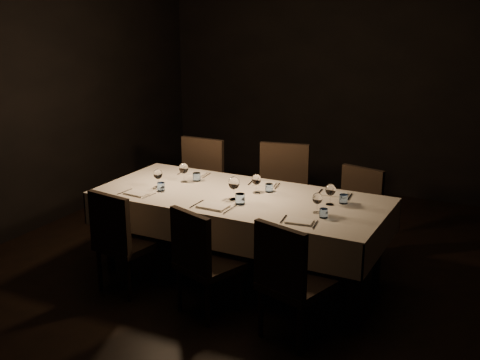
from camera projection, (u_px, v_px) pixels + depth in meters
The scene contains 14 objects.
room at pixel (240, 111), 4.98m from camera, with size 5.01×6.01×3.01m.
dining_table at pixel (240, 204), 5.21m from camera, with size 2.52×1.12×0.76m.
chair_near_left at pixel (120, 237), 4.97m from camera, with size 0.48×0.48×0.89m.
place_setting_near_left at pixel (152, 183), 5.32m from camera, with size 0.31×0.39×0.17m.
chair_near_center at pixel (201, 257), 4.60m from camera, with size 0.54×0.54×0.88m.
place_setting_near_center at pixel (229, 194), 4.98m from camera, with size 0.36×0.42×0.20m.
chair_near_right at pixel (289, 277), 4.24m from camera, with size 0.54×0.54×0.91m.
place_setting_near_right at pixel (313, 209), 4.66m from camera, with size 0.31×0.39×0.17m.
chair_far_left at pixel (197, 183), 6.27m from camera, with size 0.49×0.49×1.00m.
place_setting_far_left at pixel (190, 172), 5.63m from camera, with size 0.33×0.40×0.18m.
chair_far_center at pixel (281, 192), 5.94m from camera, with size 0.58×0.58×1.03m.
place_setting_far_center at pixel (262, 183), 5.31m from camera, with size 0.32×0.40×0.17m.
chair_far_right at pixel (356, 210), 5.63m from camera, with size 0.51×0.51×0.88m.
place_setting_far_right at pixel (335, 193), 5.01m from camera, with size 0.33×0.40×0.18m.
Camera 1 is at (2.25, -4.39, 2.37)m, focal length 45.00 mm.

